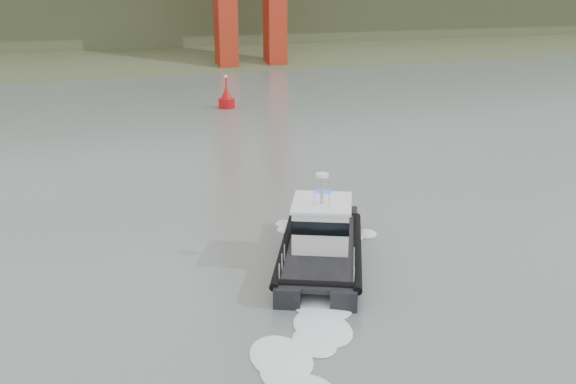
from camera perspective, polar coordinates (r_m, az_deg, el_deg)
name	(u,v)px	position (r m, az deg, el deg)	size (l,w,h in m)	color
ground	(305,297)	(27.49, 1.50, -9.30)	(400.00, 400.00, 0.00)	#53635E
headlands	(79,12)	(148.45, -18.06, 14.95)	(500.00, 105.36, 27.12)	#41502D
patrol_boat	(321,240)	(30.24, 2.96, -4.31)	(7.27, 9.92, 4.56)	black
nav_buoy	(227,99)	(69.48, -5.48, 8.23)	(1.78, 1.78, 3.71)	#A50B0F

